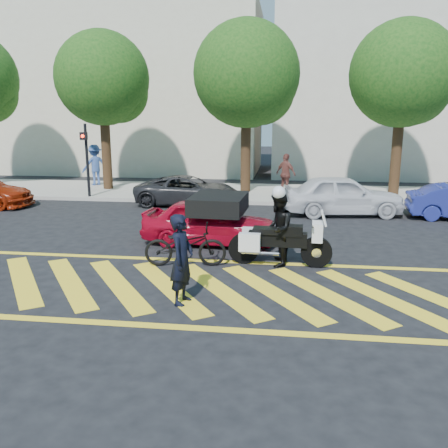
# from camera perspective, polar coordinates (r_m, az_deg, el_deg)

# --- Properties ---
(ground) EXTENTS (90.00, 90.00, 0.00)m
(ground) POSITION_cam_1_polar(r_m,az_deg,el_deg) (10.13, -3.42, -7.69)
(ground) COLOR black
(ground) RESTS_ON ground
(sidewalk) EXTENTS (60.00, 5.00, 0.15)m
(sidewalk) POSITION_cam_1_polar(r_m,az_deg,el_deg) (21.66, 2.57, 3.75)
(sidewalk) COLOR #9E998E
(sidewalk) RESTS_ON ground
(crosswalk) EXTENTS (12.33, 4.00, 0.01)m
(crosswalk) POSITION_cam_1_polar(r_m,az_deg,el_deg) (10.13, -3.64, -7.66)
(crosswalk) COLOR yellow
(crosswalk) RESTS_ON ground
(building_left) EXTENTS (16.00, 8.00, 10.00)m
(building_left) POSITION_cam_1_polar(r_m,az_deg,el_deg) (31.88, -10.85, 15.42)
(building_left) COLOR beige
(building_left) RESTS_ON ground
(building_right) EXTENTS (16.00, 8.00, 11.00)m
(building_right) POSITION_cam_1_polar(r_m,az_deg,el_deg) (31.19, 21.64, 15.74)
(building_right) COLOR beige
(building_right) RESTS_ON ground
(tree_left) EXTENTS (4.20, 4.20, 7.26)m
(tree_left) POSITION_cam_1_polar(r_m,az_deg,el_deg) (22.92, -14.05, 16.25)
(tree_left) COLOR black
(tree_left) RESTS_ON ground
(tree_center) EXTENTS (4.60, 4.60, 7.56)m
(tree_center) POSITION_cam_1_polar(r_m,az_deg,el_deg) (21.47, 3.09, 17.11)
(tree_center) COLOR black
(tree_center) RESTS_ON ground
(tree_right) EXTENTS (4.40, 4.40, 7.41)m
(tree_right) POSITION_cam_1_polar(r_m,az_deg,el_deg) (21.94, 20.99, 16.08)
(tree_right) COLOR black
(tree_right) RESTS_ON ground
(signal_pole) EXTENTS (0.28, 0.43, 3.20)m
(signal_pole) POSITION_cam_1_polar(r_m,az_deg,el_deg) (20.84, -16.24, 7.99)
(signal_pole) COLOR black
(signal_pole) RESTS_ON ground
(officer_bike) EXTENTS (0.52, 0.71, 1.77)m
(officer_bike) POSITION_cam_1_polar(r_m,az_deg,el_deg) (9.10, -5.09, -4.26)
(officer_bike) COLOR black
(officer_bike) RESTS_ON ground
(bicycle) EXTENTS (2.03, 0.94, 1.03)m
(bicycle) POSITION_cam_1_polar(r_m,az_deg,el_deg) (11.44, -4.68, -2.55)
(bicycle) COLOR black
(bicycle) RESTS_ON ground
(police_motorcycle) EXTENTS (2.50, 0.81, 1.10)m
(police_motorcycle) POSITION_cam_1_polar(r_m,az_deg,el_deg) (11.50, 6.53, -2.06)
(police_motorcycle) COLOR black
(police_motorcycle) RESTS_ON ground
(officer_moto) EXTENTS (0.72, 0.90, 1.79)m
(officer_moto) POSITION_cam_1_polar(r_m,az_deg,el_deg) (11.42, 6.49, -0.63)
(officer_moto) COLOR black
(officer_moto) RESTS_ON ground
(red_convertible) EXTENTS (3.84, 1.73, 1.28)m
(red_convertible) POSITION_cam_1_polar(r_m,az_deg,el_deg) (13.29, -1.75, 0.28)
(red_convertible) COLOR #A9071F
(red_convertible) RESTS_ON ground
(parked_mid_left) EXTENTS (4.28, 2.05, 1.18)m
(parked_mid_left) POSITION_cam_1_polar(r_m,az_deg,el_deg) (19.13, -4.31, 4.04)
(parked_mid_left) COLOR black
(parked_mid_left) RESTS_ON ground
(parked_mid_right) EXTENTS (4.44, 2.21, 1.45)m
(parked_mid_right) POSITION_cam_1_polar(r_m,az_deg,el_deg) (17.68, 14.08, 3.39)
(parked_mid_right) COLOR silver
(parked_mid_right) RESTS_ON ground
(pedestrian_left) EXTENTS (1.44, 1.40, 1.98)m
(pedestrian_left) POSITION_cam_1_polar(r_m,az_deg,el_deg) (24.34, -15.26, 6.87)
(pedestrian_left) COLOR #375599
(pedestrian_left) RESTS_ON sidewalk
(pedestrian_right) EXTENTS (1.07, 0.99, 1.77)m
(pedestrian_right) POSITION_cam_1_polar(r_m,az_deg,el_deg) (20.96, 7.46, 6.00)
(pedestrian_right) COLOR brown
(pedestrian_right) RESTS_ON sidewalk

